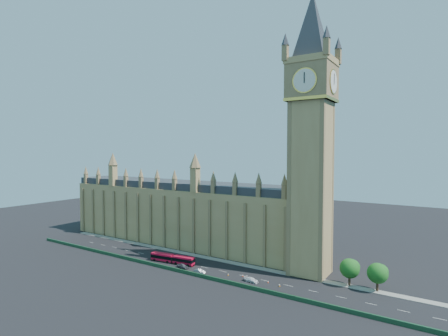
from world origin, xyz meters
The scene contains 15 objects.
ground centered at (0.00, 0.00, 0.00)m, with size 400.00×400.00×0.00m, color black.
palace_westminster centered at (-25.00, 22.00, 13.86)m, with size 120.00×20.00×28.00m.
elizabeth_tower centered at (38.00, 13.99, 54.56)m, with size 20.59×20.59×105.00m.
bridge_parapet centered at (0.00, -9.00, 0.60)m, with size 160.00×0.60×1.20m, color #1E4C2D.
kerb_north centered at (0.00, 9.50, 0.08)m, with size 160.00×3.00×0.16m, color gray.
tree_east_near centered at (52.22, 10.08, 5.64)m, with size 6.00×6.00×8.50m.
tree_east_far centered at (60.22, 10.08, 5.64)m, with size 6.00×6.00×8.50m.
red_bus centered at (-8.87, -2.61, 1.61)m, with size 18.17×4.85×3.06m.
car_grey centered at (-2.00, -4.95, 0.79)m, with size 1.86×4.62×1.57m, color #47484F.
car_silver centered at (6.26, -5.97, 0.69)m, with size 1.46×4.18×1.38m, color #ABADB3.
car_white centered at (24.94, -3.55, 0.69)m, with size 1.94×4.78×1.39m, color white.
cone_a centered at (15.54, -2.49, 0.37)m, with size 0.59×0.59×0.74m.
cone_b centered at (20.20, -0.76, 0.32)m, with size 0.52×0.52×0.65m.
cone_c centered at (29.77, -1.32, 0.34)m, with size 0.52×0.52×0.69m.
cone_d centered at (34.00, -2.17, 0.39)m, with size 0.66×0.66×0.80m.
Camera 1 is at (76.45, -100.31, 41.59)m, focal length 28.00 mm.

